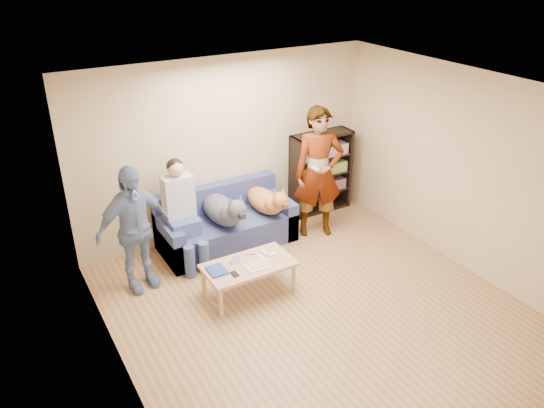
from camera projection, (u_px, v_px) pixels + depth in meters
ground at (324, 316)px, 6.21m from camera, size 5.00×5.00×0.00m
ceiling at (335, 97)px, 5.06m from camera, size 5.00×5.00×0.00m
wall_back at (226, 147)px, 7.57m from camera, size 4.50×0.00×4.50m
wall_front at (539, 361)px, 3.70m from camera, size 4.50×0.00×4.50m
wall_left at (119, 278)px, 4.62m from camera, size 0.00×5.00×5.00m
wall_right at (474, 176)px, 6.66m from camera, size 0.00×5.00×5.00m
blanket at (271, 204)px, 7.72m from camera, size 0.46×0.39×0.16m
person_standing_right at (319, 173)px, 7.58m from camera, size 0.83×0.69×1.94m
person_standing_left at (134, 229)px, 6.39m from camera, size 1.02×0.59×1.64m
held_controller at (315, 169)px, 7.26m from camera, size 0.05×0.13×0.03m
notebook_blue at (217, 270)px, 6.29m from camera, size 0.20×0.26×0.03m
papers at (256, 266)px, 6.38m from camera, size 0.26×0.20×0.02m
magazine at (257, 264)px, 6.41m from camera, size 0.22×0.17×0.01m
camera_silver at (235, 260)px, 6.47m from camera, size 0.11×0.06×0.05m
controller_a at (265, 253)px, 6.64m from camera, size 0.04×0.13×0.03m
controller_b at (273, 254)px, 6.61m from camera, size 0.09×0.06×0.03m
headphone_cup_a at (264, 260)px, 6.51m from camera, size 0.07×0.07×0.02m
headphone_cup_b at (261, 257)px, 6.57m from camera, size 0.07×0.07×0.02m
pen_orange at (253, 270)px, 6.31m from camera, size 0.13×0.06×0.01m
pen_black at (250, 254)px, 6.63m from camera, size 0.13×0.08×0.01m
wallet at (235, 274)px, 6.23m from camera, size 0.07×0.12×0.02m
sofa at (226, 226)px, 7.60m from camera, size 1.90×0.85×0.82m
person_seated at (182, 209)px, 6.98m from camera, size 0.40×0.73×1.47m
dog_gray at (224, 210)px, 7.26m from camera, size 0.41×1.25×0.59m
dog_tan at (267, 201)px, 7.58m from camera, size 0.36×1.14×0.53m
coffee_table at (249, 267)px, 6.46m from camera, size 1.10×0.60×0.42m
bookshelf at (320, 170)px, 8.42m from camera, size 1.00×0.34×1.30m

